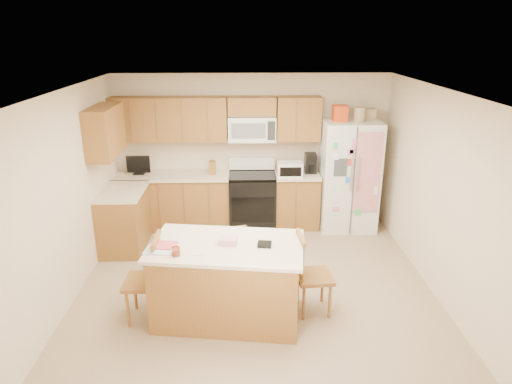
{
  "coord_description": "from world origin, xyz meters",
  "views": [
    {
      "loc": [
        -0.13,
        -5.19,
        3.15
      ],
      "look_at": [
        0.02,
        0.35,
        1.17
      ],
      "focal_mm": 32.0,
      "sensor_mm": 36.0,
      "label": 1
    }
  ],
  "objects_px": {
    "refrigerator": "(348,174)",
    "windsor_chair_back": "(230,257)",
    "stove": "(252,199)",
    "island": "(227,281)",
    "windsor_chair_left": "(146,281)",
    "windsor_chair_right": "(312,276)"
  },
  "relations": [
    {
      "from": "refrigerator",
      "to": "windsor_chair_back",
      "type": "bearing_deg",
      "value": -135.01
    },
    {
      "from": "stove",
      "to": "island",
      "type": "distance_m",
      "value": 2.62
    },
    {
      "from": "refrigerator",
      "to": "windsor_chair_back",
      "type": "height_order",
      "value": "refrigerator"
    },
    {
      "from": "stove",
      "to": "windsor_chair_left",
      "type": "distance_m",
      "value": 2.89
    },
    {
      "from": "windsor_chair_right",
      "to": "windsor_chair_back",
      "type": "bearing_deg",
      "value": 150.12
    },
    {
      "from": "windsor_chair_back",
      "to": "windsor_chair_right",
      "type": "distance_m",
      "value": 1.11
    },
    {
      "from": "windsor_chair_right",
      "to": "windsor_chair_left",
      "type": "bearing_deg",
      "value": -177.3
    },
    {
      "from": "refrigerator",
      "to": "windsor_chair_right",
      "type": "relative_size",
      "value": 2.07
    },
    {
      "from": "refrigerator",
      "to": "windsor_chair_right",
      "type": "height_order",
      "value": "refrigerator"
    },
    {
      "from": "refrigerator",
      "to": "island",
      "type": "distance_m",
      "value": 3.2
    },
    {
      "from": "refrigerator",
      "to": "windsor_chair_back",
      "type": "distance_m",
      "value": 2.72
    },
    {
      "from": "windsor_chair_left",
      "to": "windsor_chair_right",
      "type": "height_order",
      "value": "windsor_chair_left"
    },
    {
      "from": "stove",
      "to": "refrigerator",
      "type": "relative_size",
      "value": 0.55
    },
    {
      "from": "stove",
      "to": "windsor_chair_back",
      "type": "distance_m",
      "value": 1.98
    },
    {
      "from": "stove",
      "to": "refrigerator",
      "type": "height_order",
      "value": "refrigerator"
    },
    {
      "from": "stove",
      "to": "island",
      "type": "bearing_deg",
      "value": -97.34
    },
    {
      "from": "refrigerator",
      "to": "windsor_chair_back",
      "type": "relative_size",
      "value": 2.27
    },
    {
      "from": "refrigerator",
      "to": "island",
      "type": "relative_size",
      "value": 1.14
    },
    {
      "from": "windsor_chair_left",
      "to": "windsor_chair_right",
      "type": "relative_size",
      "value": 1.04
    },
    {
      "from": "island",
      "to": "windsor_chair_back",
      "type": "xyz_separation_m",
      "value": [
        0.01,
        0.64,
        -0.04
      ]
    },
    {
      "from": "refrigerator",
      "to": "windsor_chair_left",
      "type": "bearing_deg",
      "value": -138.05
    },
    {
      "from": "stove",
      "to": "windsor_chair_left",
      "type": "bearing_deg",
      "value": -115.71
    }
  ]
}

